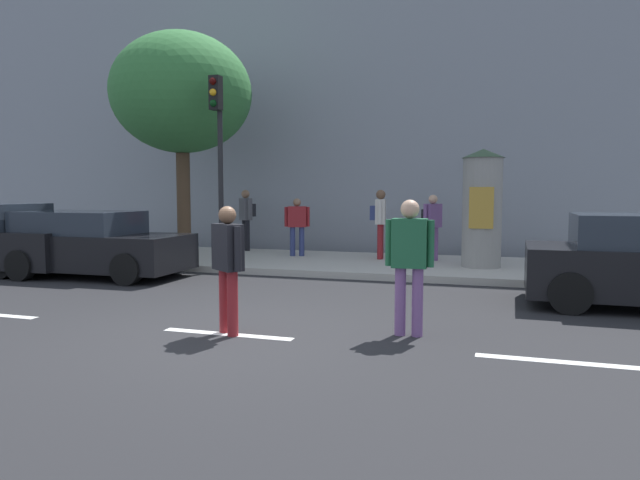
{
  "coord_description": "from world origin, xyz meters",
  "views": [
    {
      "loc": [
        3.38,
        -6.63,
        1.84
      ],
      "look_at": [
        0.62,
        2.0,
        1.08
      ],
      "focal_mm": 32.52,
      "sensor_mm": 36.0,
      "label": 1
    }
  ],
  "objects_px": {
    "pedestrian_tallest": "(409,256)",
    "pedestrian_in_light_jacket": "(432,222)",
    "pedestrian_near_pole": "(297,222)",
    "pedestrian_in_red_top": "(380,217)",
    "street_tree": "(182,94)",
    "pedestrian_in_dark_shirt": "(246,214)",
    "traffic_light": "(218,139)",
    "poster_column": "(482,207)",
    "parked_car_blue": "(86,245)",
    "pedestrian_with_backpack": "(228,259)"
  },
  "relations": [
    {
      "from": "traffic_light",
      "to": "parked_car_blue",
      "type": "distance_m",
      "value": 3.69
    },
    {
      "from": "pedestrian_in_light_jacket",
      "to": "pedestrian_in_red_top",
      "type": "relative_size",
      "value": 0.93
    },
    {
      "from": "traffic_light",
      "to": "pedestrian_in_red_top",
      "type": "xyz_separation_m",
      "value": [
        3.23,
        2.39,
        -1.83
      ]
    },
    {
      "from": "traffic_light",
      "to": "poster_column",
      "type": "bearing_deg",
      "value": 14.92
    },
    {
      "from": "pedestrian_in_light_jacket",
      "to": "pedestrian_in_red_top",
      "type": "bearing_deg",
      "value": 179.96
    },
    {
      "from": "pedestrian_near_pole",
      "to": "pedestrian_in_red_top",
      "type": "relative_size",
      "value": 0.87
    },
    {
      "from": "pedestrian_near_pole",
      "to": "pedestrian_in_red_top",
      "type": "distance_m",
      "value": 2.2
    },
    {
      "from": "pedestrian_in_red_top",
      "to": "pedestrian_in_dark_shirt",
      "type": "bearing_deg",
      "value": 168.2
    },
    {
      "from": "street_tree",
      "to": "pedestrian_with_backpack",
      "type": "bearing_deg",
      "value": -55.17
    },
    {
      "from": "pedestrian_in_light_jacket",
      "to": "parked_car_blue",
      "type": "height_order",
      "value": "pedestrian_in_light_jacket"
    },
    {
      "from": "traffic_light",
      "to": "pedestrian_with_backpack",
      "type": "height_order",
      "value": "traffic_light"
    },
    {
      "from": "street_tree",
      "to": "parked_car_blue",
      "type": "relative_size",
      "value": 1.3
    },
    {
      "from": "pedestrian_tallest",
      "to": "pedestrian_near_pole",
      "type": "bearing_deg",
      "value": 120.19
    },
    {
      "from": "pedestrian_in_red_top",
      "to": "pedestrian_in_dark_shirt",
      "type": "relative_size",
      "value": 1.0
    },
    {
      "from": "pedestrian_in_dark_shirt",
      "to": "traffic_light",
      "type": "bearing_deg",
      "value": -75.67
    },
    {
      "from": "poster_column",
      "to": "pedestrian_tallest",
      "type": "bearing_deg",
      "value": -96.04
    },
    {
      "from": "pedestrian_with_backpack",
      "to": "parked_car_blue",
      "type": "xyz_separation_m",
      "value": [
        -5.28,
        3.71,
        -0.29
      ]
    },
    {
      "from": "street_tree",
      "to": "pedestrian_in_dark_shirt",
      "type": "bearing_deg",
      "value": 63.61
    },
    {
      "from": "pedestrian_in_light_jacket",
      "to": "pedestrian_in_red_top",
      "type": "distance_m",
      "value": 1.3
    },
    {
      "from": "traffic_light",
      "to": "parked_car_blue",
      "type": "xyz_separation_m",
      "value": [
        -2.42,
        -1.51,
        -2.33
      ]
    },
    {
      "from": "street_tree",
      "to": "pedestrian_tallest",
      "type": "height_order",
      "value": "street_tree"
    },
    {
      "from": "street_tree",
      "to": "pedestrian_near_pole",
      "type": "distance_m",
      "value": 4.41
    },
    {
      "from": "pedestrian_tallest",
      "to": "pedestrian_near_pole",
      "type": "distance_m",
      "value": 8.05
    },
    {
      "from": "pedestrian_in_light_jacket",
      "to": "pedestrian_in_dark_shirt",
      "type": "xyz_separation_m",
      "value": [
        -5.36,
        0.85,
        0.09
      ]
    },
    {
      "from": "traffic_light",
      "to": "street_tree",
      "type": "relative_size",
      "value": 0.74
    },
    {
      "from": "poster_column",
      "to": "pedestrian_in_dark_shirt",
      "type": "xyz_separation_m",
      "value": [
        -6.56,
        1.71,
        -0.3
      ]
    },
    {
      "from": "poster_column",
      "to": "parked_car_blue",
      "type": "height_order",
      "value": "poster_column"
    },
    {
      "from": "traffic_light",
      "to": "poster_column",
      "type": "xyz_separation_m",
      "value": [
        5.73,
        1.53,
        -1.53
      ]
    },
    {
      "from": "pedestrian_in_red_top",
      "to": "street_tree",
      "type": "bearing_deg",
      "value": -168.61
    },
    {
      "from": "street_tree",
      "to": "traffic_light",
      "type": "bearing_deg",
      "value": -38.55
    },
    {
      "from": "pedestrian_tallest",
      "to": "pedestrian_near_pole",
      "type": "xyz_separation_m",
      "value": [
        -4.05,
        6.96,
        0.02
      ]
    },
    {
      "from": "pedestrian_tallest",
      "to": "pedestrian_in_light_jacket",
      "type": "distance_m",
      "value": 7.01
    },
    {
      "from": "pedestrian_tallest",
      "to": "pedestrian_near_pole",
      "type": "height_order",
      "value": "pedestrian_tallest"
    },
    {
      "from": "pedestrian_with_backpack",
      "to": "pedestrian_in_dark_shirt",
      "type": "distance_m",
      "value": 9.23
    },
    {
      "from": "poster_column",
      "to": "pedestrian_near_pole",
      "type": "xyz_separation_m",
      "value": [
        -4.7,
        0.84,
        -0.44
      ]
    },
    {
      "from": "pedestrian_in_red_top",
      "to": "pedestrian_in_dark_shirt",
      "type": "distance_m",
      "value": 4.14
    },
    {
      "from": "pedestrian_near_pole",
      "to": "parked_car_blue",
      "type": "height_order",
      "value": "pedestrian_near_pole"
    },
    {
      "from": "street_tree",
      "to": "pedestrian_in_red_top",
      "type": "bearing_deg",
      "value": 11.39
    },
    {
      "from": "street_tree",
      "to": "pedestrian_in_dark_shirt",
      "type": "relative_size",
      "value": 3.3
    },
    {
      "from": "pedestrian_with_backpack",
      "to": "pedestrian_tallest",
      "type": "relative_size",
      "value": 0.95
    },
    {
      "from": "traffic_light",
      "to": "pedestrian_in_light_jacket",
      "type": "bearing_deg",
      "value": 27.86
    },
    {
      "from": "poster_column",
      "to": "pedestrian_with_backpack",
      "type": "height_order",
      "value": "poster_column"
    },
    {
      "from": "street_tree",
      "to": "pedestrian_near_pole",
      "type": "height_order",
      "value": "street_tree"
    },
    {
      "from": "traffic_light",
      "to": "pedestrian_in_red_top",
      "type": "bearing_deg",
      "value": 36.55
    },
    {
      "from": "pedestrian_in_light_jacket",
      "to": "poster_column",
      "type": "bearing_deg",
      "value": -35.77
    },
    {
      "from": "street_tree",
      "to": "pedestrian_in_red_top",
      "type": "distance_m",
      "value": 5.97
    },
    {
      "from": "poster_column",
      "to": "street_tree",
      "type": "xyz_separation_m",
      "value": [
        -7.48,
        -0.14,
        2.84
      ]
    },
    {
      "from": "pedestrian_in_light_jacket",
      "to": "parked_car_blue",
      "type": "relative_size",
      "value": 0.37
    },
    {
      "from": "parked_car_blue",
      "to": "traffic_light",
      "type": "bearing_deg",
      "value": 31.89
    },
    {
      "from": "pedestrian_with_backpack",
      "to": "pedestrian_in_light_jacket",
      "type": "bearing_deg",
      "value": 77.6
    }
  ]
}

